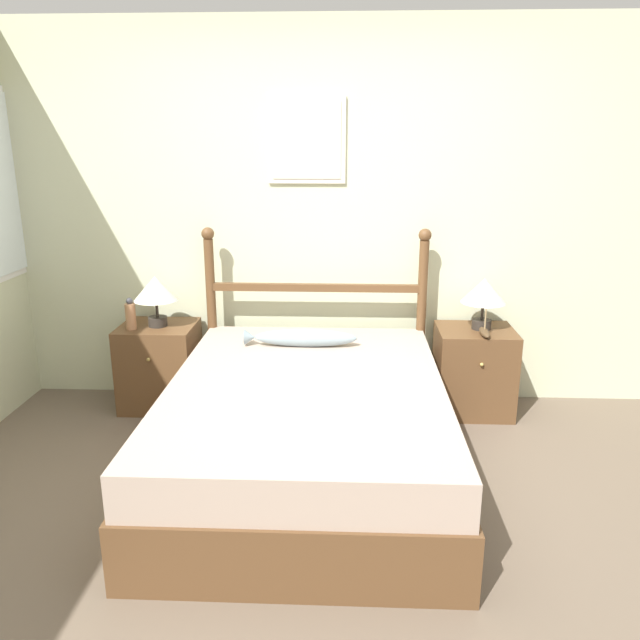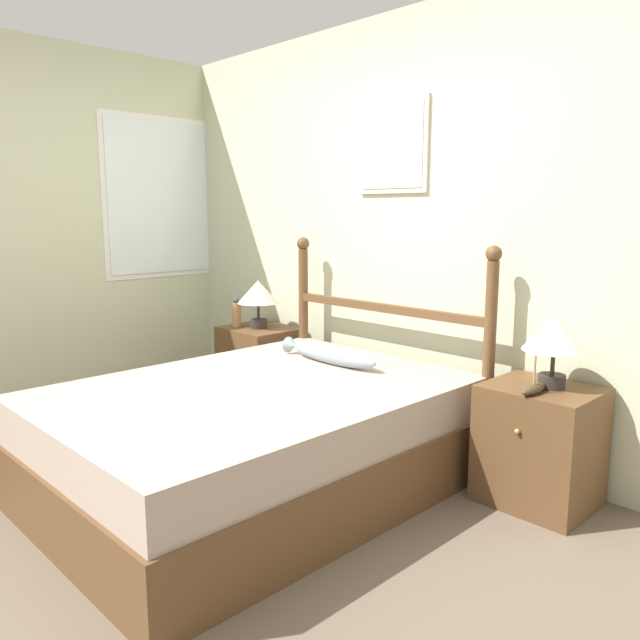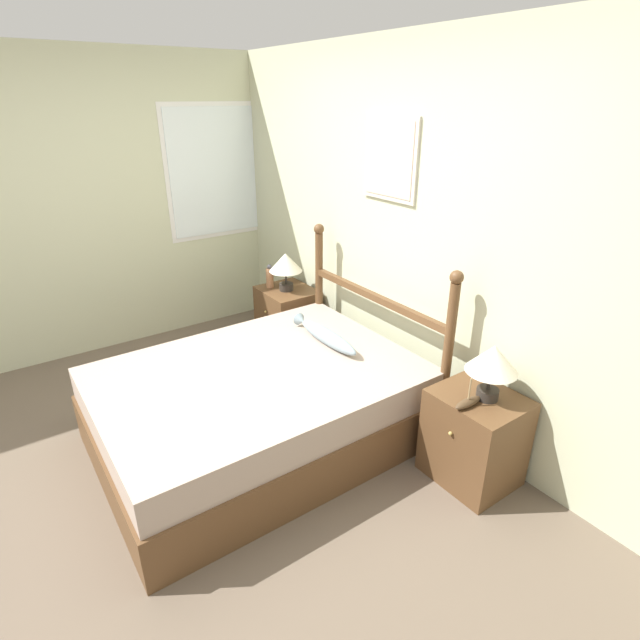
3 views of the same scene
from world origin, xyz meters
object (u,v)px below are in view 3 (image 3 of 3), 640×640
Objects in this scene: bed at (259,406)px; table_lamp_left at (286,264)px; nightstand_left at (288,319)px; fish_pillow at (325,336)px; bottle at (270,277)px; table_lamp_right at (493,361)px; nightstand_right at (474,437)px; model_boat at (468,402)px.

bed is 6.00× the size of table_lamp_left.
fish_pillow reaches higher than nightstand_left.
bottle is at bearing -152.89° from table_lamp_left.
bed is 6.00× the size of table_lamp_right.
bed is at bearing -140.30° from nightstand_right.
table_lamp_left is 0.49× the size of fish_pillow.
nightstand_right is at bearing 39.70° from bed.
nightstand_right is 2.19m from table_lamp_left.
nightstand_left is at bearing 180.00° from nightstand_right.
model_boat is 0.29× the size of fish_pillow.
bed is 9.57× the size of bottle.
fish_pillow is (0.99, -0.27, -0.23)m from table_lamp_left.
nightstand_left is 2.72× the size of bottle.
table_lamp_right reaches higher than fish_pillow.
nightstand_right is at bearing 2.38° from bottle.
table_lamp_left is at bearing -179.23° from table_lamp_right.
bottle is (-2.28, -0.09, 0.39)m from nightstand_right.
bed is at bearing -140.75° from table_lamp_right.
table_lamp_right is at bearing 39.25° from bed.
nightstand_left is (-1.07, 0.89, 0.02)m from bed.
table_lamp_right reaches higher than nightstand_left.
table_lamp_right reaches higher than model_boat.
table_lamp_right is 1.23m from fish_pillow.
bottle is 0.30× the size of fish_pillow.
fish_pillow is at bearing -172.61° from model_boat.
table_lamp_left is 0.23m from bottle.
bed is 1.53m from table_lamp_right.
bottle is 2.30m from model_boat.
table_lamp_right is 0.49× the size of fish_pillow.
table_lamp_left is 1.05m from fish_pillow.
table_lamp_right reaches higher than bed.
table_lamp_right is (0.03, 0.01, 0.54)m from nightstand_right.
table_lamp_left reaches higher than fish_pillow.
table_lamp_left is at bearing 176.71° from model_boat.
model_boat is (2.30, -0.04, -0.07)m from bottle.
nightstand_left is 1.70× the size of table_lamp_left.
table_lamp_left is at bearing 27.11° from bottle.
nightstand_left is 1.00× the size of nightstand_right.
nightstand_right is 1.22m from fish_pillow.
nightstand_right is 2.72× the size of bottle.
table_lamp_right is (2.16, 0.03, 0.00)m from table_lamp_left.
table_lamp_right is 0.27m from model_boat.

